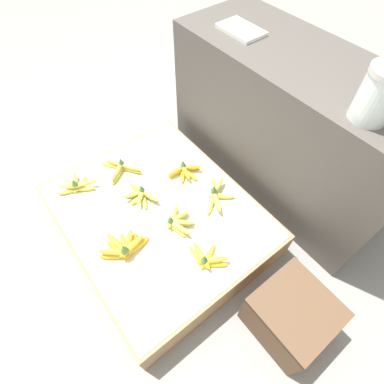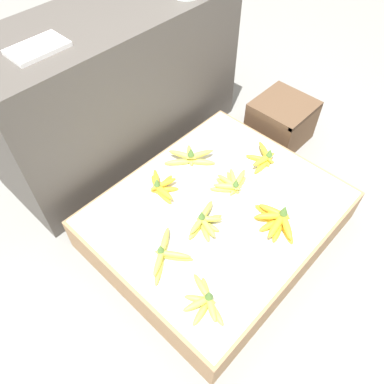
{
  "view_description": "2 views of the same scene",
  "coord_description": "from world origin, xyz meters",
  "px_view_note": "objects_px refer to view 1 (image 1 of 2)",
  "views": [
    {
      "loc": [
        0.77,
        -0.37,
        1.51
      ],
      "look_at": [
        0.11,
        0.14,
        0.36
      ],
      "focal_mm": 28.0,
      "sensor_mm": 36.0,
      "label": 1
    },
    {
      "loc": [
        -0.83,
        -0.62,
        1.56
      ],
      "look_at": [
        -0.09,
        0.08,
        0.31
      ],
      "focal_mm": 35.0,
      "sensor_mm": 36.0,
      "label": 2
    }
  ],
  "objects_px": {
    "wooden_crate": "(291,315)",
    "banana_bunch_middle_left": "(120,168)",
    "banana_bunch_back_midright": "(216,194)",
    "banana_bunch_middle_midright": "(177,221)",
    "banana_bunch_front_left": "(76,185)",
    "banana_bunch_middle_midleft": "(140,195)",
    "glass_jar": "(379,95)",
    "banana_bunch_back_midleft": "(184,170)",
    "banana_bunch_middle_right": "(206,258)",
    "foam_tray_white": "(241,30)",
    "banana_bunch_front_midright": "(124,247)"
  },
  "relations": [
    {
      "from": "banana_bunch_middle_midleft",
      "to": "banana_bunch_middle_right",
      "type": "distance_m",
      "value": 0.49
    },
    {
      "from": "wooden_crate",
      "to": "banana_bunch_front_left",
      "type": "relative_size",
      "value": 1.46
    },
    {
      "from": "banana_bunch_back_midright",
      "to": "banana_bunch_middle_midright",
      "type": "bearing_deg",
      "value": -88.2
    },
    {
      "from": "banana_bunch_front_left",
      "to": "glass_jar",
      "type": "xyz_separation_m",
      "value": [
        0.87,
        0.92,
        0.66
      ]
    },
    {
      "from": "banana_bunch_middle_left",
      "to": "banana_bunch_middle_midright",
      "type": "relative_size",
      "value": 1.12
    },
    {
      "from": "banana_bunch_front_left",
      "to": "banana_bunch_middle_midleft",
      "type": "relative_size",
      "value": 1.02
    },
    {
      "from": "banana_bunch_back_midright",
      "to": "banana_bunch_front_midright",
      "type": "bearing_deg",
      "value": -92.74
    },
    {
      "from": "wooden_crate",
      "to": "banana_bunch_middle_right",
      "type": "relative_size",
      "value": 1.63
    },
    {
      "from": "banana_bunch_middle_midright",
      "to": "banana_bunch_back_midleft",
      "type": "height_order",
      "value": "banana_bunch_back_midleft"
    },
    {
      "from": "banana_bunch_middle_midright",
      "to": "banana_bunch_middle_midleft",
      "type": "bearing_deg",
      "value": -167.3
    },
    {
      "from": "wooden_crate",
      "to": "banana_bunch_back_midright",
      "type": "relative_size",
      "value": 1.37
    },
    {
      "from": "wooden_crate",
      "to": "banana_bunch_middle_midright",
      "type": "xyz_separation_m",
      "value": [
        -0.64,
        -0.14,
        0.1
      ]
    },
    {
      "from": "wooden_crate",
      "to": "banana_bunch_middle_left",
      "type": "distance_m",
      "value": 1.14
    },
    {
      "from": "wooden_crate",
      "to": "banana_bunch_middle_left",
      "type": "height_order",
      "value": "banana_bunch_middle_left"
    },
    {
      "from": "glass_jar",
      "to": "banana_bunch_middle_midleft",
      "type": "bearing_deg",
      "value": -131.49
    },
    {
      "from": "banana_bunch_back_midleft",
      "to": "banana_bunch_front_midright",
      "type": "bearing_deg",
      "value": -67.85
    },
    {
      "from": "banana_bunch_middle_midleft",
      "to": "foam_tray_white",
      "type": "relative_size",
      "value": 0.95
    },
    {
      "from": "banana_bunch_middle_left",
      "to": "foam_tray_white",
      "type": "bearing_deg",
      "value": 83.79
    },
    {
      "from": "banana_bunch_front_left",
      "to": "banana_bunch_back_midright",
      "type": "relative_size",
      "value": 0.94
    },
    {
      "from": "banana_bunch_middle_right",
      "to": "foam_tray_white",
      "type": "bearing_deg",
      "value": 131.8
    },
    {
      "from": "banana_bunch_middle_midleft",
      "to": "glass_jar",
      "type": "bearing_deg",
      "value": 48.51
    },
    {
      "from": "wooden_crate",
      "to": "banana_bunch_middle_midright",
      "type": "bearing_deg",
      "value": -167.37
    },
    {
      "from": "banana_bunch_middle_midleft",
      "to": "banana_bunch_back_midright",
      "type": "relative_size",
      "value": 0.93
    },
    {
      "from": "banana_bunch_front_left",
      "to": "banana_bunch_back_midleft",
      "type": "height_order",
      "value": "banana_bunch_front_left"
    },
    {
      "from": "banana_bunch_front_midright",
      "to": "banana_bunch_middle_midleft",
      "type": "xyz_separation_m",
      "value": [
        -0.22,
        0.22,
        -0.01
      ]
    },
    {
      "from": "banana_bunch_middle_midleft",
      "to": "wooden_crate",
      "type": "bearing_deg",
      "value": 12.65
    },
    {
      "from": "banana_bunch_back_midright",
      "to": "glass_jar",
      "type": "height_order",
      "value": "glass_jar"
    },
    {
      "from": "banana_bunch_middle_midleft",
      "to": "banana_bunch_back_midleft",
      "type": "height_order",
      "value": "same"
    },
    {
      "from": "glass_jar",
      "to": "foam_tray_white",
      "type": "distance_m",
      "value": 0.76
    },
    {
      "from": "wooden_crate",
      "to": "banana_bunch_back_midright",
      "type": "xyz_separation_m",
      "value": [
        -0.65,
        0.11,
        0.1
      ]
    },
    {
      "from": "banana_bunch_middle_right",
      "to": "banana_bunch_back_midright",
      "type": "distance_m",
      "value": 0.37
    },
    {
      "from": "banana_bunch_middle_midright",
      "to": "foam_tray_white",
      "type": "relative_size",
      "value": 0.9
    },
    {
      "from": "banana_bunch_middle_midright",
      "to": "glass_jar",
      "type": "relative_size",
      "value": 1.04
    },
    {
      "from": "banana_bunch_middle_left",
      "to": "banana_bunch_middle_midleft",
      "type": "relative_size",
      "value": 1.07
    },
    {
      "from": "wooden_crate",
      "to": "banana_bunch_back_midright",
      "type": "bearing_deg",
      "value": 170.03
    },
    {
      "from": "banana_bunch_middle_right",
      "to": "banana_bunch_back_midleft",
      "type": "bearing_deg",
      "value": 153.94
    },
    {
      "from": "banana_bunch_middle_right",
      "to": "banana_bunch_middle_midleft",
      "type": "bearing_deg",
      "value": -174.51
    },
    {
      "from": "banana_bunch_front_midright",
      "to": "banana_bunch_front_left",
      "type": "bearing_deg",
      "value": -177.93
    },
    {
      "from": "banana_bunch_front_left",
      "to": "banana_bunch_middle_midleft",
      "type": "bearing_deg",
      "value": 42.27
    },
    {
      "from": "banana_bunch_middle_midright",
      "to": "banana_bunch_middle_right",
      "type": "relative_size",
      "value": 1.05
    },
    {
      "from": "banana_bunch_front_left",
      "to": "banana_bunch_middle_midleft",
      "type": "xyz_separation_m",
      "value": [
        0.27,
        0.24,
        -0.0
      ]
    },
    {
      "from": "banana_bunch_middle_midright",
      "to": "banana_bunch_front_midright",
      "type": "bearing_deg",
      "value": -96.9
    },
    {
      "from": "banana_bunch_front_left",
      "to": "banana_bunch_back_midright",
      "type": "xyz_separation_m",
      "value": [
        0.51,
        0.56,
        0.0
      ]
    },
    {
      "from": "banana_bunch_front_left",
      "to": "foam_tray_white",
      "type": "xyz_separation_m",
      "value": [
        0.12,
        1.0,
        0.57
      ]
    },
    {
      "from": "banana_bunch_front_left",
      "to": "banana_bunch_middle_left",
      "type": "height_order",
      "value": "banana_bunch_front_left"
    },
    {
      "from": "banana_bunch_front_midright",
      "to": "wooden_crate",
      "type": "bearing_deg",
      "value": 32.04
    },
    {
      "from": "wooden_crate",
      "to": "banana_bunch_middle_left",
      "type": "relative_size",
      "value": 1.39
    },
    {
      "from": "glass_jar",
      "to": "foam_tray_white",
      "type": "bearing_deg",
      "value": 173.88
    },
    {
      "from": "banana_bunch_middle_midright",
      "to": "glass_jar",
      "type": "bearing_deg",
      "value": 60.56
    },
    {
      "from": "banana_bunch_front_left",
      "to": "banana_bunch_middle_right",
      "type": "bearing_deg",
      "value": 20.85
    }
  ]
}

